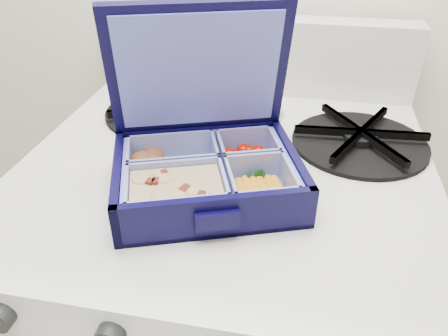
# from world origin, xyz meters

# --- Properties ---
(bento_box) EXTENTS (0.25, 0.22, 0.05)m
(bento_box) POSITION_xyz_m (0.46, 1.63, 0.82)
(bento_box) COLOR black
(bento_box) RESTS_ON stove
(burner_grate) EXTENTS (0.20, 0.20, 0.03)m
(burner_grate) POSITION_xyz_m (0.64, 1.78, 0.81)
(burner_grate) COLOR black
(burner_grate) RESTS_ON stove
(burner_grate_rear) EXTENTS (0.24, 0.24, 0.02)m
(burner_grate_rear) POSITION_xyz_m (0.35, 1.82, 0.80)
(burner_grate_rear) COLOR black
(burner_grate_rear) RESTS_ON stove
(fork) EXTENTS (0.06, 0.18, 0.01)m
(fork) POSITION_xyz_m (0.50, 1.76, 0.80)
(fork) COLOR silver
(fork) RESTS_ON stove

